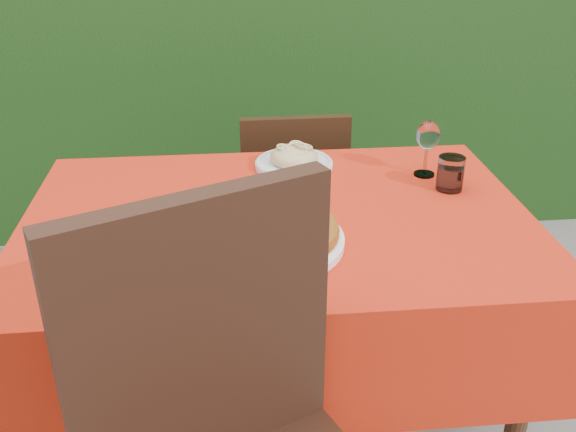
{
  "coord_description": "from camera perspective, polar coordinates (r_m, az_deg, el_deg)",
  "views": [
    {
      "loc": [
        -0.12,
        -1.42,
        1.47
      ],
      "look_at": [
        0.02,
        -0.05,
        0.77
      ],
      "focal_mm": 40.0,
      "sensor_mm": 36.0,
      "label": 1
    }
  ],
  "objects": [
    {
      "name": "wine_glass",
      "position": [
        1.82,
        12.33,
        6.82
      ],
      "size": [
        0.07,
        0.07,
        0.16
      ],
      "color": "silver",
      "rests_on": "dining_table"
    },
    {
      "name": "chair_far",
      "position": [
        2.32,
        0.39,
        1.33
      ],
      "size": [
        0.37,
        0.37,
        0.81
      ],
      "rotation": [
        0.0,
        0.0,
        3.15
      ],
      "color": "black",
      "rests_on": "ground"
    },
    {
      "name": "fork",
      "position": [
        1.58,
        -13.88,
        -0.93
      ],
      "size": [
        0.09,
        0.18,
        0.0
      ],
      "primitive_type": "cube",
      "rotation": [
        0.0,
        0.0,
        0.37
      ],
      "color": "silver",
      "rests_on": "dining_table"
    },
    {
      "name": "dining_table",
      "position": [
        1.67,
        -0.85,
        -4.5
      ],
      "size": [
        1.26,
        0.86,
        0.75
      ],
      "color": "#492817",
      "rests_on": "ground"
    },
    {
      "name": "pizza_plate",
      "position": [
        1.45,
        -1.98,
        -1.48
      ],
      "size": [
        0.37,
        0.37,
        0.07
      ],
      "rotation": [
        0.0,
        0.0,
        -0.15
      ],
      "color": "white",
      "rests_on": "dining_table"
    },
    {
      "name": "pasta_plate",
      "position": [
        1.86,
        0.53,
        5.02
      ],
      "size": [
        0.23,
        0.23,
        0.06
      ],
      "rotation": [
        0.0,
        0.0,
        0.34
      ],
      "color": "silver",
      "rests_on": "dining_table"
    },
    {
      "name": "hedge",
      "position": [
        3.02,
        -3.5,
        16.42
      ],
      "size": [
        3.2,
        0.55,
        1.78
      ],
      "color": "black",
      "rests_on": "ground"
    },
    {
      "name": "water_glass",
      "position": [
        1.77,
        14.22,
        3.55
      ],
      "size": [
        0.07,
        0.07,
        0.09
      ],
      "color": "silver",
      "rests_on": "dining_table"
    }
  ]
}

